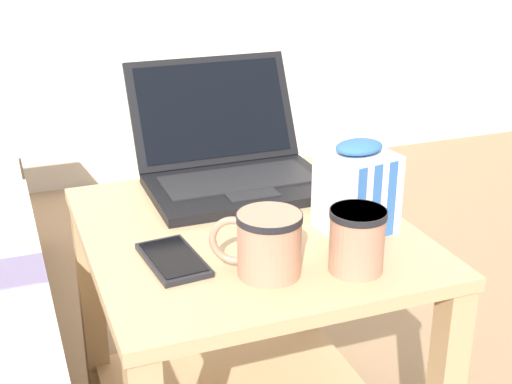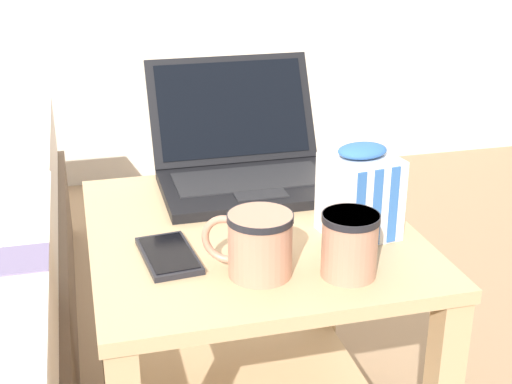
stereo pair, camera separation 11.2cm
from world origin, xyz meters
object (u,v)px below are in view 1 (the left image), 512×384
Objects in this scene: cell_phone at (173,259)px; mug_front_right at (356,236)px; mug_front_left at (267,241)px; laptop at (231,161)px; snack_bag at (357,189)px.

mug_front_right is at bearing -24.90° from cell_phone.
mug_front_left and mug_front_right have the same top height.
mug_front_left is (-0.07, -0.36, 0.01)m from laptop.
laptop is at bearing 79.06° from mug_front_left.
mug_front_right is at bearing -118.37° from snack_bag.
laptop reaches higher than mug_front_right.
mug_front_left is 0.15m from cell_phone.
cell_phone is (-0.31, -0.01, -0.07)m from snack_bag.
cell_phone is at bearing -178.68° from snack_bag.
mug_front_right is 0.85× the size of cell_phone.
snack_bag reaches higher than mug_front_left.
snack_bag is 1.05× the size of cell_phone.
snack_bag reaches higher than cell_phone.
mug_front_right is 0.27m from cell_phone.
laptop is 2.16× the size of snack_bag.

